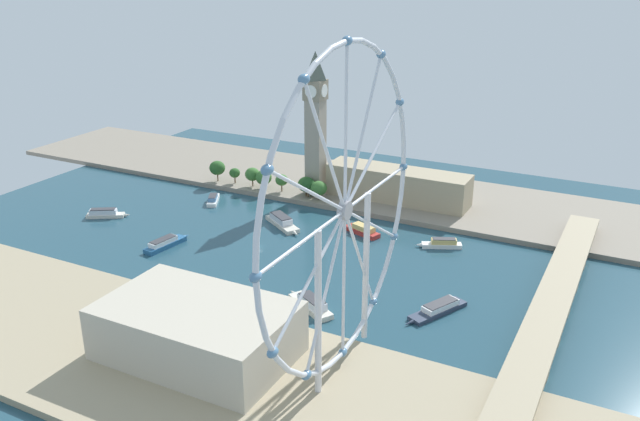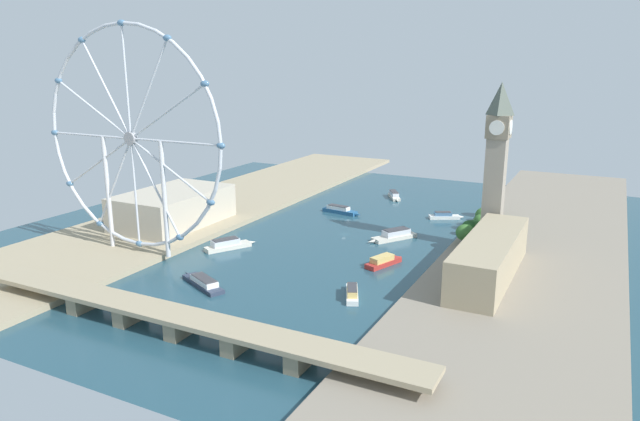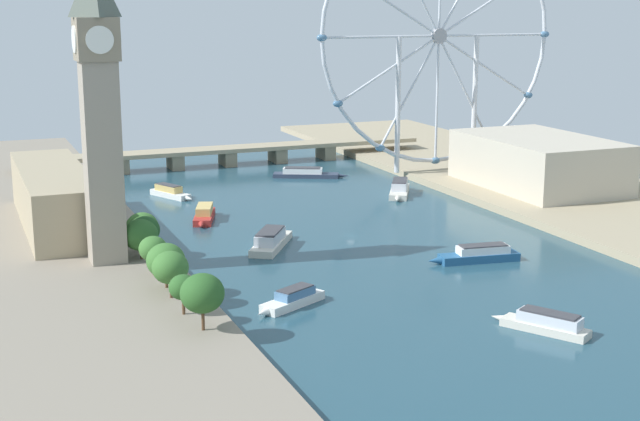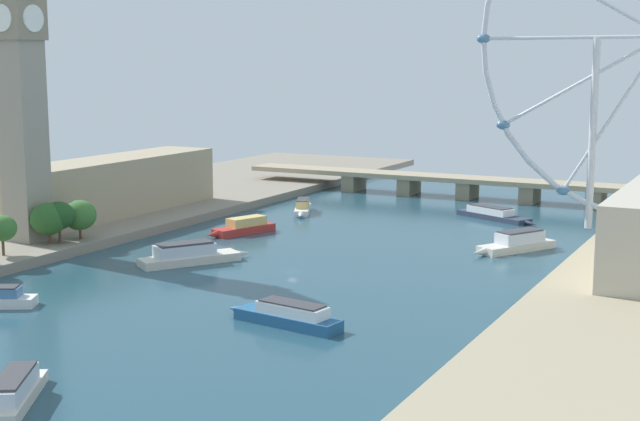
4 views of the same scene
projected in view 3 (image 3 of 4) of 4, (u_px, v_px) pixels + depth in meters
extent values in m
plane|color=#234756|center=(351.00, 235.00, 322.96)|extent=(393.05, 393.05, 0.00)
cube|color=gray|center=(19.00, 264.00, 281.87)|extent=(90.00, 520.00, 3.00)
cube|color=tan|center=(608.00, 205.00, 363.38)|extent=(90.00, 520.00, 3.00)
cube|color=gray|center=(103.00, 163.00, 273.63)|extent=(10.42, 10.42, 60.51)
cube|color=gray|center=(96.00, 39.00, 265.51)|extent=(12.09, 12.09, 12.45)
cylinder|color=white|center=(93.00, 38.00, 271.16)|extent=(7.92, 0.50, 7.92)
cylinder|color=white|center=(100.00, 40.00, 259.85)|extent=(7.92, 0.50, 7.92)
cylinder|color=white|center=(118.00, 39.00, 267.79)|extent=(0.50, 7.92, 7.92)
cylinder|color=white|center=(74.00, 39.00, 263.22)|extent=(0.50, 7.92, 7.92)
cube|color=tan|center=(54.00, 197.00, 322.69)|extent=(22.00, 90.39, 20.13)
cylinder|color=#513823|center=(203.00, 320.00, 220.87)|extent=(0.80, 0.80, 5.00)
ellipsoid|color=#285623|center=(202.00, 293.00, 219.36)|extent=(10.72, 10.72, 9.65)
cylinder|color=#513823|center=(184.00, 306.00, 232.16)|extent=(0.80, 0.80, 4.25)
ellipsoid|color=#285623|center=(183.00, 287.00, 231.04)|extent=(7.25, 7.25, 6.52)
cylinder|color=#513823|center=(171.00, 290.00, 245.10)|extent=(0.80, 0.80, 4.45)
ellipsoid|color=#386B2D|center=(170.00, 268.00, 243.73)|extent=(9.83, 9.83, 8.85)
cylinder|color=#513823|center=(166.00, 281.00, 253.87)|extent=(0.80, 0.80, 3.53)
ellipsoid|color=#386B2D|center=(166.00, 260.00, 252.52)|extent=(10.71, 10.71, 9.64)
cylinder|color=#513823|center=(154.00, 267.00, 265.62)|extent=(0.80, 0.80, 4.52)
ellipsoid|color=#386B2D|center=(153.00, 249.00, 264.38)|extent=(8.24, 8.24, 7.42)
cylinder|color=#513823|center=(141.00, 254.00, 282.15)|extent=(0.80, 0.80, 3.32)
ellipsoid|color=#285623|center=(141.00, 235.00, 280.81)|extent=(10.83, 10.83, 9.75)
cylinder|color=#513823|center=(146.00, 249.00, 284.87)|extent=(0.80, 0.80, 4.71)
ellipsoid|color=#1E471E|center=(145.00, 230.00, 283.51)|extent=(9.38, 9.38, 8.44)
cylinder|color=#513823|center=(143.00, 245.00, 292.56)|extent=(0.80, 0.80, 3.30)
ellipsoid|color=#386B2D|center=(142.00, 227.00, 291.26)|extent=(10.39, 10.39, 9.35)
torus|color=silver|center=(439.00, 36.00, 418.74)|extent=(117.33, 1.93, 117.33)
cylinder|color=#99999E|center=(439.00, 36.00, 418.74)|extent=(6.92, 3.00, 6.92)
cylinder|color=silver|center=(493.00, 35.00, 429.28)|extent=(57.70, 1.16, 1.16)
cylinder|color=silver|center=(487.00, 3.00, 424.65)|extent=(50.55, 1.16, 29.85)
cylinder|color=silver|center=(390.00, 4.00, 406.40)|extent=(50.55, 1.16, 29.85)
cylinder|color=silver|center=(382.00, 37.00, 408.20)|extent=(57.70, 1.16, 1.16)
cylinder|color=silver|center=(389.00, 69.00, 412.82)|extent=(50.55, 1.16, 29.85)
cylinder|color=silver|center=(409.00, 92.00, 419.04)|extent=(29.85, 1.16, 50.55)
cylinder|color=silver|center=(437.00, 99.00, 425.17)|extent=(1.16, 1.16, 57.70)
cylinder|color=silver|center=(464.00, 90.00, 429.58)|extent=(29.85, 1.16, 50.55)
cylinder|color=silver|center=(485.00, 66.00, 431.08)|extent=(50.55, 1.16, 29.85)
ellipsoid|color=teal|center=(545.00, 34.00, 439.82)|extent=(4.80, 3.20, 3.20)
ellipsoid|color=teal|center=(322.00, 38.00, 397.66)|extent=(4.80, 3.20, 3.20)
ellipsoid|color=teal|center=(338.00, 104.00, 406.91)|extent=(4.80, 3.20, 3.20)
ellipsoid|color=teal|center=(380.00, 148.00, 419.33)|extent=(4.80, 3.20, 3.20)
ellipsoid|color=teal|center=(435.00, 161.00, 431.60)|extent=(4.80, 3.20, 3.20)
ellipsoid|color=teal|center=(489.00, 141.00, 440.42)|extent=(4.80, 3.20, 3.20)
ellipsoid|color=teal|center=(528.00, 95.00, 443.43)|extent=(4.80, 3.20, 3.20)
cylinder|color=silver|center=(475.00, 102.00, 433.02)|extent=(2.40, 2.40, 61.93)
cylinder|color=silver|center=(398.00, 106.00, 418.26)|extent=(2.40, 2.40, 61.93)
cube|color=#BCB29E|center=(538.00, 162.00, 390.71)|extent=(45.69, 72.64, 21.21)
cube|color=tan|center=(227.00, 149.00, 459.14)|extent=(205.05, 15.48, 2.00)
cube|color=gray|center=(121.00, 165.00, 440.70)|extent=(6.00, 13.93, 7.08)
cube|color=gray|center=(175.00, 162.00, 450.43)|extent=(6.00, 13.93, 7.08)
cube|color=gray|center=(228.00, 158.00, 460.15)|extent=(6.00, 13.93, 7.08)
cube|color=gray|center=(278.00, 155.00, 469.88)|extent=(6.00, 13.93, 7.08)
cube|color=gray|center=(326.00, 152.00, 479.60)|extent=(6.00, 13.93, 7.08)
cube|color=#2D384C|center=(306.00, 175.00, 429.04)|extent=(30.58, 19.84, 1.88)
cone|color=#2D384C|center=(344.00, 176.00, 427.94)|extent=(5.74, 4.06, 1.88)
cube|color=white|center=(303.00, 171.00, 428.66)|extent=(19.01, 13.45, 2.45)
cube|color=#38383D|center=(303.00, 168.00, 428.35)|extent=(17.25, 12.40, 0.35)
cube|color=beige|center=(399.00, 192.00, 390.60)|extent=(19.64, 26.83, 2.39)
cone|color=beige|center=(397.00, 199.00, 375.59)|extent=(4.47, 5.37, 2.39)
cube|color=silver|center=(400.00, 185.00, 391.26)|extent=(13.16, 16.73, 3.34)
cube|color=#38383D|center=(400.00, 180.00, 390.83)|extent=(12.12, 15.22, 0.49)
cube|color=white|center=(293.00, 302.00, 247.92)|extent=(20.79, 14.75, 2.35)
cone|color=white|center=(262.00, 313.00, 238.98)|extent=(4.37, 3.82, 2.35)
cube|color=teal|center=(295.00, 293.00, 248.18)|extent=(12.57, 9.76, 2.27)
cube|color=#38383D|center=(295.00, 288.00, 247.89)|extent=(11.43, 9.01, 0.32)
cube|color=beige|center=(545.00, 328.00, 228.54)|extent=(16.37, 21.92, 2.08)
cone|color=beige|center=(498.00, 317.00, 236.06)|extent=(3.83, 4.48, 2.08)
cube|color=silver|center=(550.00, 319.00, 227.35)|extent=(12.35, 16.08, 2.87)
cube|color=#38383D|center=(550.00, 313.00, 226.97)|extent=(11.33, 14.60, 0.49)
cube|color=beige|center=(271.00, 244.00, 307.11)|extent=(22.45, 28.63, 2.34)
cone|color=beige|center=(283.00, 232.00, 323.21)|extent=(4.80, 5.64, 2.34)
cube|color=silver|center=(270.00, 237.00, 305.09)|extent=(14.93, 17.99, 3.36)
cube|color=#38383D|center=(270.00, 231.00, 304.65)|extent=(13.73, 16.38, 0.58)
cube|color=#235684|center=(479.00, 257.00, 290.29)|extent=(26.27, 9.90, 2.59)
cone|color=#235684|center=(435.00, 261.00, 286.78)|extent=(4.93, 3.21, 2.59)
cube|color=white|center=(483.00, 250.00, 290.04)|extent=(17.17, 7.63, 2.42)
cube|color=#38383D|center=(483.00, 245.00, 289.72)|extent=(15.49, 7.14, 0.40)
cube|color=white|center=(170.00, 194.00, 385.58)|extent=(13.73, 21.54, 2.32)
cone|color=white|center=(189.00, 199.00, 377.33)|extent=(3.71, 4.45, 2.32)
cube|color=#DBB766|center=(169.00, 188.00, 385.74)|extent=(9.68, 14.09, 2.62)
cube|color=#38383D|center=(168.00, 185.00, 385.41)|extent=(8.92, 12.78, 0.33)
cube|color=#B22D28|center=(204.00, 217.00, 344.88)|extent=(13.79, 23.35, 2.51)
cone|color=#B22D28|center=(201.00, 225.00, 332.15)|extent=(3.74, 4.66, 2.51)
cube|color=#DBB766|center=(204.00, 209.00, 345.36)|extent=(9.75, 14.58, 2.95)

